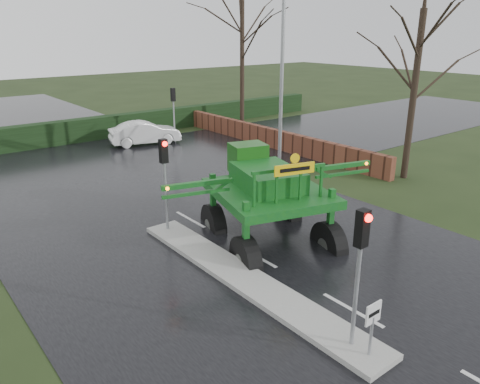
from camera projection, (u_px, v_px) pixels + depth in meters
ground at (352, 311)px, 12.50m from camera, size 140.00×140.00×0.00m
road_main at (165, 206)px, 19.89m from camera, size 14.00×80.00×0.02m
road_cross at (107, 173)px, 24.33m from camera, size 80.00×12.00×0.02m
median_island at (244, 279)px, 13.93m from camera, size 1.20×10.00×0.16m
hedge_row at (55, 134)px, 30.00m from camera, size 44.00×0.90×1.50m
brick_wall at (260, 135)px, 30.29m from camera, size 0.40×20.00×1.20m
keep_left_sign at (373, 321)px, 10.28m from camera, size 0.50×0.07×1.35m
traffic_signal_near at (360, 250)px, 10.13m from camera, size 0.26×0.33×3.52m
traffic_signal_mid at (164, 165)px, 16.42m from camera, size 0.26×0.33×3.52m
traffic_signal_far at (173, 103)px, 30.25m from camera, size 0.26×0.33×3.52m
street_light_right at (278, 52)px, 24.20m from camera, size 3.85×0.30×10.00m
tree_right_near at (416, 72)px, 21.96m from camera, size 5.60×5.60×9.64m
tree_right_far at (242, 38)px, 33.50m from camera, size 7.00×7.00×12.05m
crop_sprayer at (243, 200)px, 14.60m from camera, size 7.57×5.67×4.37m
white_sedan at (146, 144)px, 30.44m from camera, size 4.72×2.61×1.47m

